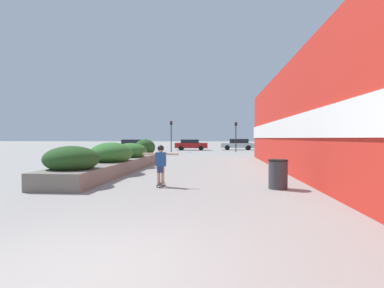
# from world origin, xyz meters

# --- Properties ---
(ground_plane) EXTENTS (300.00, 300.00, 0.00)m
(ground_plane) POSITION_xyz_m (0.00, 0.00, 0.00)
(ground_plane) COLOR gray
(building_wall_right) EXTENTS (0.67, 30.50, 5.20)m
(building_wall_right) POSITION_xyz_m (5.17, 8.18, 2.59)
(building_wall_right) COLOR red
(building_wall_right) RESTS_ON ground_plane
(planter_box) EXTENTS (2.12, 13.28, 1.61)m
(planter_box) POSITION_xyz_m (-3.44, 11.57, 0.62)
(planter_box) COLOR slate
(planter_box) RESTS_ON ground_plane
(skateboard) EXTENTS (0.22, 0.73, 0.10)m
(skateboard) POSITION_xyz_m (-0.33, 6.69, 0.07)
(skateboard) COLOR black
(skateboard) RESTS_ON ground_plane
(skateboarder) EXTENTS (1.26, 0.23, 1.35)m
(skateboarder) POSITION_xyz_m (-0.33, 6.69, 0.91)
(skateboarder) COLOR tan
(skateboarder) RESTS_ON skateboard
(trash_bin) EXTENTS (0.65, 0.65, 0.98)m
(trash_bin) POSITION_xyz_m (3.65, 6.56, 0.49)
(trash_bin) COLOR #38383D
(trash_bin) RESTS_ON ground_plane
(car_leftmost) EXTENTS (4.47, 1.88, 1.49)m
(car_leftmost) POSITION_xyz_m (-2.11, 37.91, 0.78)
(car_leftmost) COLOR maroon
(car_leftmost) RESTS_ON ground_plane
(car_center_left) EXTENTS (4.76, 1.92, 1.49)m
(car_center_left) POSITION_xyz_m (-9.87, 35.48, 0.79)
(car_center_left) COLOR #BCBCC1
(car_center_left) RESTS_ON ground_plane
(car_center_right) EXTENTS (4.74, 1.88, 1.57)m
(car_center_right) POSITION_xyz_m (4.45, 39.45, 0.82)
(car_center_right) COLOR #BCBCC1
(car_center_right) RESTS_ON ground_plane
(traffic_light_left) EXTENTS (0.28, 0.30, 3.76)m
(traffic_light_left) POSITION_xyz_m (-4.03, 32.33, 2.54)
(traffic_light_left) COLOR black
(traffic_light_left) RESTS_ON ground_plane
(traffic_light_right) EXTENTS (0.28, 0.30, 3.62)m
(traffic_light_right) POSITION_xyz_m (3.78, 32.72, 2.45)
(traffic_light_right) COLOR black
(traffic_light_right) RESTS_ON ground_plane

